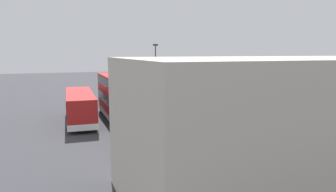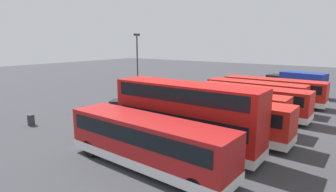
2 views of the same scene
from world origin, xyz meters
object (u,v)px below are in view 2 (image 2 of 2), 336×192
bus_single_deck_fifth (218,115)px  car_hatchback_silver (122,107)px  box_truck_blue (296,83)px  waste_bin_yellow (31,120)px  bus_double_decker_sixth (186,114)px  bus_single_deck_seventh (147,141)px  bus_single_deck_third (251,100)px  lamp_post_tall (137,64)px  bus_single_deck_fourth (224,106)px  bus_single_deck_second (255,94)px  bus_single_deck_near_end (273,90)px

bus_single_deck_fifth → car_hatchback_silver: (-0.17, -10.83, -0.92)m
box_truck_blue → waste_bin_yellow: box_truck_blue is taller
bus_double_decker_sixth → bus_single_deck_seventh: (3.76, -0.23, -0.83)m
bus_single_deck_third → box_truck_blue: (-14.38, 1.12, 0.08)m
bus_double_decker_sixth → lamp_post_tall: (-7.98, -11.69, 2.30)m
bus_single_deck_fourth → bus_double_decker_sixth: bearing=3.6°
bus_single_deck_second → lamp_post_tall: size_ratio=1.31×
bus_single_deck_second → box_truck_blue: size_ratio=1.35×
bus_single_deck_second → bus_single_deck_fourth: bearing=-0.8°
bus_single_deck_fourth → lamp_post_tall: 11.71m
bus_single_deck_fifth → waste_bin_yellow: 16.29m
bus_single_deck_fourth → bus_single_deck_seventh: same height
bus_single_deck_seventh → car_hatchback_silver: bus_single_deck_seventh is taller
bus_single_deck_near_end → bus_single_deck_fifth: (14.32, -0.03, -0.00)m
bus_single_deck_fifth → box_truck_blue: bearing=177.1°
bus_single_deck_seventh → waste_bin_yellow: bearing=-91.3°
lamp_post_tall → bus_single_deck_second: bearing=119.9°
bus_single_deck_near_end → car_hatchback_silver: bearing=-37.5°
car_hatchback_silver → lamp_post_tall: size_ratio=0.54×
bus_single_deck_fifth → bus_single_deck_seventh: size_ratio=1.02×
bus_single_deck_fifth → bus_double_decker_sixth: (3.83, -0.54, 0.82)m
bus_single_deck_second → bus_double_decker_sixth: bus_double_decker_sixth is taller
bus_single_deck_fourth → car_hatchback_silver: bus_single_deck_fourth is taller
bus_single_deck_fifth → bus_single_deck_near_end: bearing=179.9°
bus_single_deck_second → bus_single_deck_third: size_ratio=0.97×
car_hatchback_silver → lamp_post_tall: 5.85m
lamp_post_tall → car_hatchback_silver: bearing=19.3°
bus_single_deck_second → box_truck_blue: (-10.88, 1.99, 0.09)m
bus_single_deck_near_end → car_hatchback_silver: (14.15, -10.86, -0.92)m
bus_single_deck_second → bus_single_deck_seventh: 18.25m
box_truck_blue → lamp_post_tall: 22.12m
box_truck_blue → lamp_post_tall: bearing=-37.5°
lamp_post_tall → bus_single_deck_near_end: bearing=129.7°
bus_single_deck_fourth → bus_single_deck_near_end: bearing=174.8°
box_truck_blue → waste_bin_yellow: (28.82, -15.64, -1.23)m
bus_single_deck_second → lamp_post_tall: bearing=-60.1°
bus_single_deck_near_end → bus_single_deck_seventh: same height
bus_single_deck_second → bus_single_deck_fourth: 7.54m
bus_single_deck_fifth → box_truck_blue: size_ratio=1.41×
box_truck_blue → car_hatchback_silver: 24.50m
bus_single_deck_near_end → bus_double_decker_sixth: bus_double_decker_sixth is taller
bus_single_deck_third → bus_double_decker_sixth: size_ratio=1.04×
box_truck_blue → waste_bin_yellow: size_ratio=8.27×
bus_single_deck_seventh → box_truck_blue: box_truck_blue is taller
car_hatchback_silver → waste_bin_yellow: 8.32m
bus_single_deck_fourth → lamp_post_tall: bearing=-95.2°
bus_single_deck_second → car_hatchback_silver: 14.49m
bus_single_deck_near_end → bus_single_deck_seventh: 21.92m
bus_single_deck_near_end → box_truck_blue: box_truck_blue is taller
bus_single_deck_second → bus_single_deck_third: bearing=13.9°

